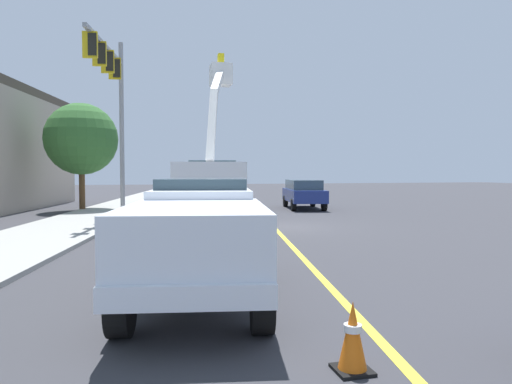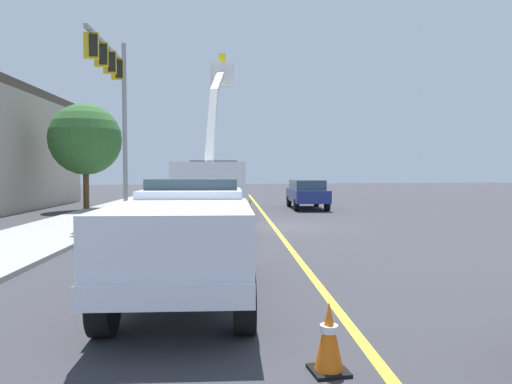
# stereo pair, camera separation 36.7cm
# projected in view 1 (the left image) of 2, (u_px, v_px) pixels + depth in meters

# --- Properties ---
(ground) EXTENTS (120.00, 120.00, 0.00)m
(ground) POSITION_uv_depth(u_px,v_px,m) (274.00, 227.00, 18.63)
(ground) COLOR #38383D
(sidewalk_far_side) EXTENTS (59.74, 13.71, 0.12)m
(sidewalk_far_side) POSITION_uv_depth(u_px,v_px,m) (66.00, 227.00, 18.03)
(sidewalk_far_side) COLOR #9E9E99
(sidewalk_far_side) RESTS_ON ground
(lane_centre_stripe) EXTENTS (49.30, 8.63, 0.01)m
(lane_centre_stripe) POSITION_uv_depth(u_px,v_px,m) (274.00, 227.00, 18.63)
(lane_centre_stripe) COLOR yellow
(lane_centre_stripe) RESTS_ON ground
(utility_bucket_truck) EXTENTS (8.51, 3.85, 7.29)m
(utility_bucket_truck) POSITION_uv_depth(u_px,v_px,m) (212.00, 186.00, 19.18)
(utility_bucket_truck) COLOR white
(utility_bucket_truck) RESTS_ON ground
(service_pickup_truck) EXTENTS (5.87, 3.02, 2.06)m
(service_pickup_truck) POSITION_uv_depth(u_px,v_px,m) (198.00, 235.00, 8.12)
(service_pickup_truck) COLOR white
(service_pickup_truck) RESTS_ON ground
(passing_minivan) EXTENTS (5.05, 2.69, 1.69)m
(passing_minivan) POSITION_uv_depth(u_px,v_px,m) (304.00, 192.00, 27.61)
(passing_minivan) COLOR navy
(passing_minivan) RESTS_ON ground
(traffic_cone_leading) EXTENTS (0.40, 0.40, 0.79)m
(traffic_cone_leading) POSITION_uv_depth(u_px,v_px,m) (353.00, 337.00, 5.18)
(traffic_cone_leading) COLOR black
(traffic_cone_leading) RESTS_ON ground
(traffic_cone_mid_front) EXTENTS (0.40, 0.40, 0.88)m
(traffic_cone_mid_front) POSITION_uv_depth(u_px,v_px,m) (248.00, 207.00, 23.13)
(traffic_cone_mid_front) COLOR black
(traffic_cone_mid_front) RESTS_ON ground
(traffic_signal_mast) EXTENTS (6.30, 1.34, 8.58)m
(traffic_signal_mast) POSITION_uv_depth(u_px,v_px,m) (112.00, 87.00, 21.40)
(traffic_signal_mast) COLOR gray
(traffic_signal_mast) RESTS_ON ground
(street_tree_right) EXTENTS (3.93, 3.93, 5.94)m
(street_tree_right) POSITION_uv_depth(u_px,v_px,m) (81.00, 139.00, 25.83)
(street_tree_right) COLOR brown
(street_tree_right) RESTS_ON ground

